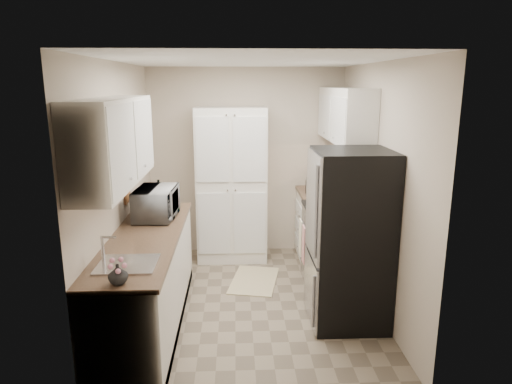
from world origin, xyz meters
TOP-DOWN VIEW (x-y plane):
  - ground at (0.00, 0.00)m, footprint 3.20×3.20m
  - room_shell at (-0.02, -0.01)m, footprint 2.64×3.24m
  - pantry_cabinet at (-0.20, 1.32)m, footprint 0.90×0.55m
  - base_cabinet_left at (-0.99, -0.43)m, footprint 0.60×2.30m
  - countertop_left at (-0.99, -0.43)m, footprint 0.63×2.33m
  - base_cabinet_right at (0.99, 1.19)m, footprint 0.60×0.80m
  - countertop_right at (0.99, 1.19)m, footprint 0.63×0.83m
  - electric_range at (0.97, 0.39)m, footprint 0.71×0.78m
  - refrigerator at (0.94, -0.41)m, footprint 0.70×0.72m
  - microwave at (-0.97, 0.12)m, footprint 0.42×0.60m
  - wine_bottle at (-1.00, 0.44)m, footprint 0.08×0.08m
  - flower_vase at (-0.98, -1.49)m, footprint 0.17×0.17m
  - cutting_board at (-0.92, 0.50)m, footprint 0.08×0.21m
  - toaster_oven at (0.94, 1.13)m, footprint 0.44×0.50m
  - fruit_basket at (0.95, 1.14)m, footprint 0.27×0.27m
  - kitchen_mat at (0.06, 0.53)m, footprint 0.66×0.90m

SIDE VIEW (x-z plane):
  - ground at x=0.00m, z-range 0.00..0.00m
  - kitchen_mat at x=0.06m, z-range 0.00..0.01m
  - base_cabinet_left at x=-0.99m, z-range 0.00..0.88m
  - base_cabinet_right at x=0.99m, z-range 0.00..0.88m
  - electric_range at x=0.97m, z-range -0.09..1.04m
  - refrigerator at x=0.94m, z-range 0.00..1.70m
  - countertop_left at x=-0.99m, z-range 0.88..0.92m
  - countertop_right at x=0.99m, z-range 0.88..0.92m
  - flower_vase at x=-0.98m, z-range 0.92..1.06m
  - pantry_cabinet at x=-0.20m, z-range 0.00..2.00m
  - toaster_oven at x=0.94m, z-range 0.92..1.16m
  - cutting_board at x=-0.92m, z-range 0.92..1.19m
  - wine_bottle at x=-1.00m, z-range 0.92..1.23m
  - microwave at x=-0.97m, z-range 0.92..1.24m
  - fruit_basket at x=0.95m, z-range 1.16..1.26m
  - room_shell at x=-0.02m, z-range 0.37..2.89m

